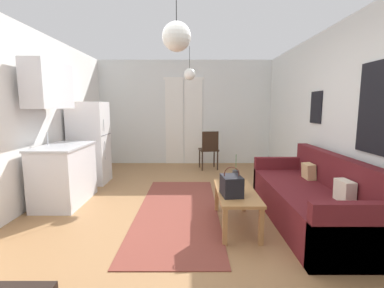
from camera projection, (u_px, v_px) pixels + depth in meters
name	position (u px, v px, depth m)	size (l,w,h in m)	color
ground_plane	(177.00, 227.00, 3.46)	(4.93, 7.90, 0.10)	#996D44
wall_back	(184.00, 113.00, 6.93)	(4.53, 0.13, 2.61)	silver
wall_right	(360.00, 120.00, 3.27)	(0.12, 7.50, 2.61)	silver
area_rug	(177.00, 210.00, 3.85)	(1.11, 2.87, 0.01)	brown
couch	(312.00, 201.00, 3.44)	(0.85, 2.19, 0.87)	#5B191E
coffee_table	(235.00, 196.00, 3.34)	(0.47, 1.04, 0.44)	#A87542
bamboo_vase	(235.00, 176.00, 3.68)	(0.09, 0.09, 0.39)	#2D2D33
handbag	(231.00, 185.00, 3.14)	(0.25, 0.31, 0.34)	black
refrigerator	(89.00, 143.00, 5.18)	(0.67, 0.59, 1.56)	white
kitchen_counter	(60.00, 152.00, 4.08)	(0.64, 1.06, 2.11)	silver
accent_chair	(208.00, 148.00, 6.29)	(0.48, 0.46, 0.90)	black
pendant_lamp_near	(176.00, 37.00, 2.39)	(0.26, 0.26, 0.66)	black
pendant_lamp_far	(189.00, 74.00, 5.27)	(0.22, 0.22, 0.63)	black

